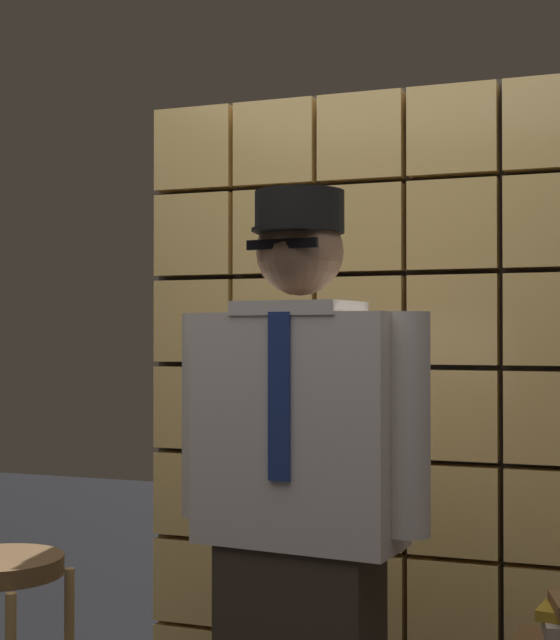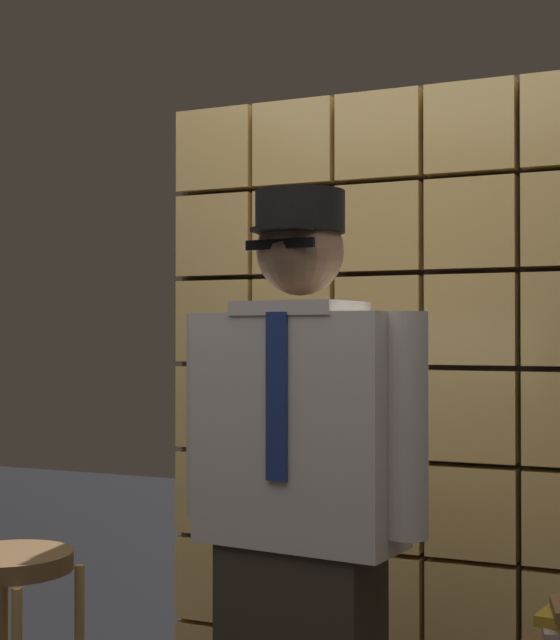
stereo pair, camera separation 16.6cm
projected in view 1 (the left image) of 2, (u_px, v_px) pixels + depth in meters
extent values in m
cube|color=#F2C672|center=(195.00, 580.00, 3.46)|extent=(0.29, 0.08, 0.29)
cube|color=#F2C672|center=(276.00, 588.00, 3.35)|extent=(0.29, 0.08, 0.29)
cube|color=#F2C672|center=(362.00, 596.00, 3.24)|extent=(0.29, 0.08, 0.29)
cube|color=#F2C672|center=(454.00, 605.00, 3.14)|extent=(0.29, 0.08, 0.29)
cube|color=#F2C672|center=(553.00, 615.00, 3.03)|extent=(0.29, 0.08, 0.29)
cube|color=#F2C672|center=(195.00, 494.00, 3.46)|extent=(0.29, 0.08, 0.29)
cube|color=#F2C672|center=(276.00, 499.00, 3.35)|extent=(0.29, 0.08, 0.29)
cube|color=#F2C672|center=(362.00, 504.00, 3.25)|extent=(0.29, 0.08, 0.29)
cube|color=#F2C672|center=(454.00, 510.00, 3.14)|extent=(0.29, 0.08, 0.29)
cube|color=#F2C672|center=(552.00, 516.00, 3.03)|extent=(0.29, 0.08, 0.29)
cube|color=#F2C672|center=(195.00, 407.00, 3.47)|extent=(0.29, 0.08, 0.29)
cube|color=#F2C672|center=(276.00, 410.00, 3.36)|extent=(0.29, 0.08, 0.29)
cube|color=#F2C672|center=(362.00, 412.00, 3.25)|extent=(0.29, 0.08, 0.29)
cube|color=#F2C672|center=(453.00, 415.00, 3.14)|extent=(0.29, 0.08, 0.29)
cube|color=#F2C672|center=(552.00, 418.00, 3.04)|extent=(0.29, 0.08, 0.29)
cube|color=#F2C672|center=(195.00, 321.00, 3.47)|extent=(0.29, 0.08, 0.29)
cube|color=#F2C672|center=(276.00, 321.00, 3.36)|extent=(0.29, 0.08, 0.29)
cube|color=#F2C672|center=(361.00, 320.00, 3.26)|extent=(0.29, 0.08, 0.29)
cube|color=#F2C672|center=(453.00, 320.00, 3.15)|extent=(0.29, 0.08, 0.29)
cube|color=#F2C672|center=(551.00, 319.00, 3.04)|extent=(0.29, 0.08, 0.29)
cube|color=#F2C672|center=(195.00, 235.00, 3.48)|extent=(0.29, 0.08, 0.29)
cube|color=#F2C672|center=(276.00, 232.00, 3.37)|extent=(0.29, 0.08, 0.29)
cube|color=#F2C672|center=(361.00, 229.00, 3.26)|extent=(0.29, 0.08, 0.29)
cube|color=#F2C672|center=(453.00, 225.00, 3.15)|extent=(0.29, 0.08, 0.29)
cube|color=#F2C672|center=(551.00, 221.00, 3.05)|extent=(0.29, 0.08, 0.29)
cube|color=#F2C672|center=(195.00, 149.00, 3.48)|extent=(0.29, 0.08, 0.29)
cube|color=#F2C672|center=(276.00, 144.00, 3.37)|extent=(0.29, 0.08, 0.29)
cube|color=#F2C672|center=(361.00, 137.00, 3.27)|extent=(0.29, 0.08, 0.29)
cube|color=#F2C672|center=(453.00, 131.00, 3.16)|extent=(0.29, 0.08, 0.29)
cube|color=#F2C672|center=(551.00, 123.00, 3.05)|extent=(0.29, 0.08, 0.29)
cube|color=#38332D|center=(366.00, 411.00, 3.30)|extent=(1.58, 0.02, 2.20)
cube|color=silver|center=(300.00, 428.00, 2.41)|extent=(0.53, 0.27, 0.58)
cube|color=navy|center=(279.00, 396.00, 2.30)|extent=(0.06, 0.02, 0.41)
cube|color=silver|center=(300.00, 309.00, 2.41)|extent=(0.30, 0.26, 0.04)
sphere|color=#846047|center=(300.00, 252.00, 2.41)|extent=(0.22, 0.22, 0.22)
ellipsoid|color=black|center=(291.00, 266.00, 2.37)|extent=(0.15, 0.09, 0.10)
cube|color=black|center=(282.00, 244.00, 2.32)|extent=(0.19, 0.03, 0.02)
cylinder|color=black|center=(285.00, 230.00, 2.34)|extent=(0.18, 0.18, 0.01)
cylinder|color=black|center=(300.00, 212.00, 2.41)|extent=(0.23, 0.23, 0.11)
cylinder|color=silver|center=(409.00, 424.00, 2.28)|extent=(0.11, 0.11, 0.53)
cylinder|color=silver|center=(201.00, 415.00, 2.53)|extent=(0.11, 0.11, 0.53)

